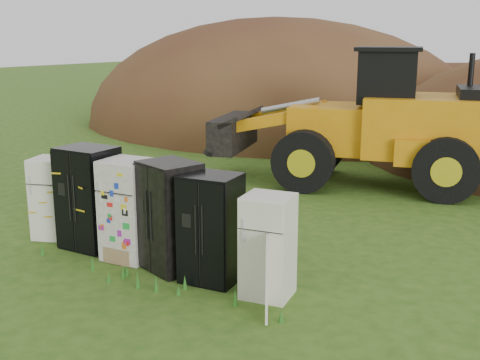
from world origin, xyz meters
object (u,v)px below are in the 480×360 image
object	(u,v)px
fridge_leftmost	(53,198)
fridge_black_right	(211,228)
fridge_dark_mid	(171,216)
wheel_loader	(350,117)
fridge_black_side	(89,198)
fridge_sticker	(128,210)
fridge_open_door	(268,246)

from	to	relation	value
fridge_leftmost	fridge_black_right	world-z (taller)	fridge_black_right
fridge_dark_mid	fridge_black_right	xyz separation A→B (m)	(0.87, -0.03, -0.05)
fridge_black_right	wheel_loader	bearing A→B (deg)	88.02
fridge_black_side	wheel_loader	bearing A→B (deg)	71.34
fridge_sticker	fridge_black_right	size ratio (longest dim) A/B	1.02
fridge_black_side	fridge_sticker	size ratio (longest dim) A/B	1.06
fridge_dark_mid	wheel_loader	bearing A→B (deg)	105.63
fridge_black_side	fridge_sticker	bearing A→B (deg)	-5.50
fridge_leftmost	fridge_dark_mid	world-z (taller)	fridge_dark_mid
fridge_leftmost	wheel_loader	bearing A→B (deg)	45.49
fridge_dark_mid	fridge_open_door	distance (m)	1.95
fridge_black_side	wheel_loader	size ratio (longest dim) A/B	0.26
fridge_black_side	fridge_open_door	xyz separation A→B (m)	(3.92, -0.04, -0.16)
fridge_black_right	fridge_sticker	bearing A→B (deg)	171.78
fridge_sticker	wheel_loader	bearing A→B (deg)	75.49
fridge_leftmost	wheel_loader	distance (m)	8.02
fridge_open_door	fridge_black_right	bearing A→B (deg)	168.68
fridge_leftmost	fridge_black_side	world-z (taller)	fridge_black_side
fridge_leftmost	wheel_loader	size ratio (longest dim) A/B	0.21
fridge_black_side	fridge_open_door	size ratio (longest dim) A/B	1.20
fridge_sticker	wheel_loader	xyz separation A→B (m)	(0.97, 7.39, 0.91)
fridge_dark_mid	fridge_leftmost	bearing A→B (deg)	-164.15
fridge_black_side	fridge_dark_mid	bearing A→B (deg)	-3.43
fridge_leftmost	fridge_black_right	bearing A→B (deg)	-22.59
fridge_dark_mid	fridge_sticker	bearing A→B (deg)	-161.83
fridge_dark_mid	fridge_open_door	bearing A→B (deg)	14.72
wheel_loader	fridge_black_side	bearing A→B (deg)	-122.44
fridge_black_side	fridge_open_door	distance (m)	3.92
fridge_dark_mid	fridge_black_right	world-z (taller)	fridge_dark_mid
fridge_sticker	wheel_loader	distance (m)	7.51
fridge_dark_mid	fridge_open_door	size ratio (longest dim) A/B	1.17
fridge_leftmost	fridge_dark_mid	distance (m)	3.00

